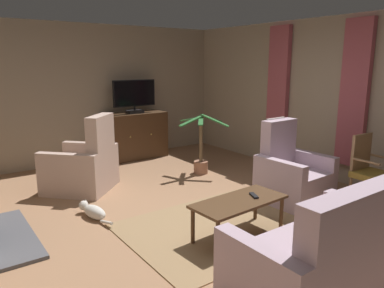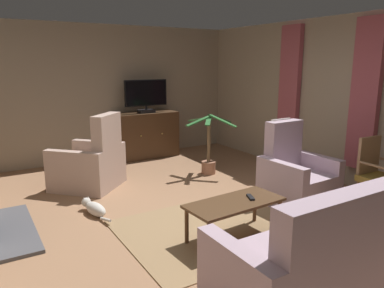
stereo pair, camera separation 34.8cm
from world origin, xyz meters
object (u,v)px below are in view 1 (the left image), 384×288
object	(u,v)px
sofa_floral	(325,256)
cat	(93,211)
tv_remote	(254,195)
television	(134,96)
potted_plant_tall_palm_by_window	(201,154)
side_chair_beside_plant	(369,169)
armchair_by_fireplace	(292,176)
tv_cabinet	(135,137)
coffee_table	(239,204)
armchair_beside_cabinet	(83,167)

from	to	relation	value
sofa_floral	cat	world-z (taller)	sofa_floral
tv_remote	cat	world-z (taller)	tv_remote
television	tv_remote	size ratio (longest dim) A/B	5.25
sofa_floral	potted_plant_tall_palm_by_window	size ratio (longest dim) A/B	1.52
sofa_floral	side_chair_beside_plant	size ratio (longest dim) A/B	1.63
armchair_by_fireplace	cat	world-z (taller)	armchair_by_fireplace
tv_cabinet	cat	xyz separation A→B (m)	(-1.81, -2.39, -0.35)
armchair_by_fireplace	side_chair_beside_plant	bearing A→B (deg)	-46.65
coffee_table	television	bearing A→B (deg)	79.87
television	coffee_table	xyz separation A→B (m)	(-0.68, -3.79, -0.89)
tv_remote	sofa_floral	size ratio (longest dim) A/B	0.11
tv_cabinet	television	bearing A→B (deg)	-90.00
armchair_beside_cabinet	armchair_by_fireplace	world-z (taller)	armchair_beside_cabinet
television	armchair_beside_cabinet	size ratio (longest dim) A/B	0.71
side_chair_beside_plant	cat	bearing A→B (deg)	150.63
tv_cabinet	sofa_floral	distance (m)	5.08
side_chair_beside_plant	coffee_table	bearing A→B (deg)	170.82
armchair_by_fireplace	sofa_floral	bearing A→B (deg)	-133.05
television	sofa_floral	world-z (taller)	television
side_chair_beside_plant	cat	distance (m)	3.67
coffee_table	sofa_floral	xyz separation A→B (m)	(-0.10, -1.17, -0.06)
side_chair_beside_plant	potted_plant_tall_palm_by_window	size ratio (longest dim) A/B	0.93
sofa_floral	side_chair_beside_plant	xyz separation A→B (m)	(2.15, 0.84, 0.19)
coffee_table	armchair_by_fireplace	distance (m)	1.42
tv_remote	sofa_floral	world-z (taller)	sofa_floral
sofa_floral	armchair_beside_cabinet	bearing A→B (deg)	101.35
armchair_by_fireplace	tv_remote	bearing A→B (deg)	-160.48
side_chair_beside_plant	potted_plant_tall_palm_by_window	xyz separation A→B (m)	(-0.92, 2.53, -0.18)
tv_cabinet	side_chair_beside_plant	distance (m)	4.40
tv_cabinet	tv_remote	xyz separation A→B (m)	(-0.47, -3.86, 0.01)
armchair_beside_cabinet	cat	bearing A→B (deg)	-104.43
tv_remote	armchair_by_fireplace	size ratio (longest dim) A/B	0.15
tv_cabinet	armchair_beside_cabinet	bearing A→B (deg)	-139.77
armchair_beside_cabinet	tv_remote	bearing A→B (deg)	-67.56
armchair_beside_cabinet	side_chair_beside_plant	bearing A→B (deg)	-44.92
tv_remote	cat	size ratio (longest dim) A/B	0.24
armchair_beside_cabinet	side_chair_beside_plant	world-z (taller)	armchair_beside_cabinet
sofa_floral	potted_plant_tall_palm_by_window	xyz separation A→B (m)	(1.23, 3.36, 0.01)
armchair_beside_cabinet	potted_plant_tall_palm_by_window	size ratio (longest dim) A/B	1.20
cat	television	bearing A→B (deg)	52.26
television	armchair_by_fireplace	bearing A→B (deg)	-78.63
tv_cabinet	television	world-z (taller)	television
armchair_by_fireplace	side_chair_beside_plant	distance (m)	1.01
armchair_beside_cabinet	armchair_by_fireplace	xyz separation A→B (m)	(2.21, -2.16, 0.00)
tv_remote	potted_plant_tall_palm_by_window	xyz separation A→B (m)	(0.92, 2.21, -0.11)
coffee_table	tv_remote	xyz separation A→B (m)	(0.21, -0.01, 0.06)
armchair_beside_cabinet	side_chair_beside_plant	distance (m)	4.09
sofa_floral	armchair_by_fireplace	xyz separation A→B (m)	(1.46, 1.56, 0.03)
coffee_table	tv_remote	bearing A→B (deg)	-3.05
armchair_beside_cabinet	cat	distance (m)	1.17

